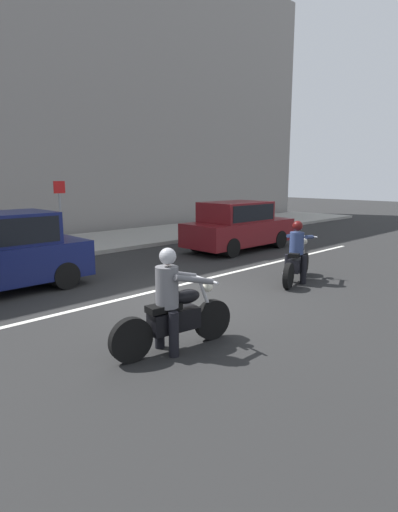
{
  "coord_description": "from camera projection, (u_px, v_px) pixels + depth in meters",
  "views": [
    {
      "loc": [
        -5.83,
        -6.47,
        2.59
      ],
      "look_at": [
        0.36,
        -0.18,
        0.92
      ],
      "focal_mm": 29.56,
      "sensor_mm": 36.0,
      "label": 1
    }
  ],
  "objects": [
    {
      "name": "parked_sedan_maroon",
      "position": [
        238.0,
        226.0,
        14.93
      ],
      "size": [
        4.3,
        1.82,
        1.72
      ],
      "color": "maroon",
      "rests_on": "ground_plane"
    },
    {
      "name": "sidewalk_slab",
      "position": [
        27.0,
        250.0,
        14.62
      ],
      "size": [
        40.0,
        4.4,
        0.14
      ],
      "primitive_type": "cube",
      "color": "#99968E",
      "rests_on": "ground_plane"
    },
    {
      "name": "ground_plane",
      "position": [
        181.0,
        299.0,
        9.03
      ],
      "size": [
        80.0,
        80.0,
        0.0
      ],
      "primitive_type": "plane",
      "color": "#252525"
    },
    {
      "name": "motorcycle_with_rider_denim_blue",
      "position": [
        297.0,
        257.0,
        10.43
      ],
      "size": [
        2.1,
        0.94,
        1.54
      ],
      "color": "black",
      "rests_on": "ground_plane"
    },
    {
      "name": "lane_marking_stripe",
      "position": [
        157.0,
        290.0,
        9.72
      ],
      "size": [
        18.0,
        0.14,
        0.01
      ],
      "primitive_type": "cube",
      "color": "silver",
      "rests_on": "ground_plane"
    },
    {
      "name": "street_sign_post",
      "position": [
        60.0,
        205.0,
        15.46
      ],
      "size": [
        0.44,
        0.08,
        2.32
      ],
      "color": "gray",
      "rests_on": "sidewalk_slab"
    },
    {
      "name": "motorcycle_with_rider_gray",
      "position": [
        173.0,
        309.0,
        6.28
      ],
      "size": [
        2.11,
        0.73,
        1.58
      ],
      "color": "black",
      "rests_on": "ground_plane"
    }
  ]
}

